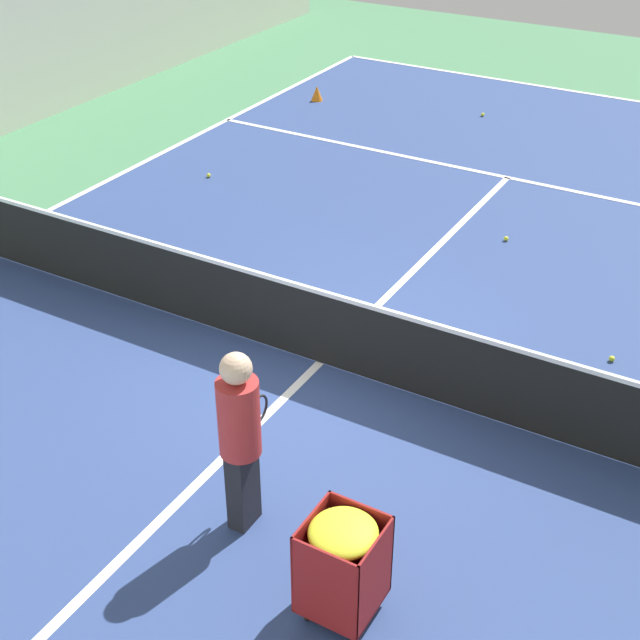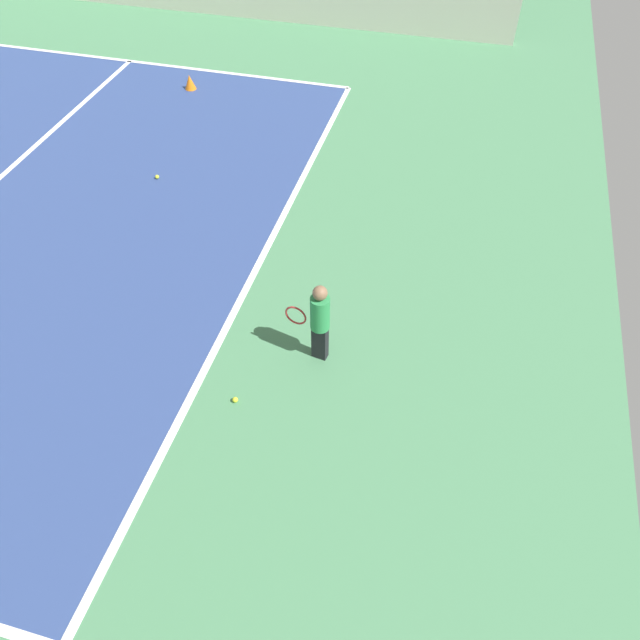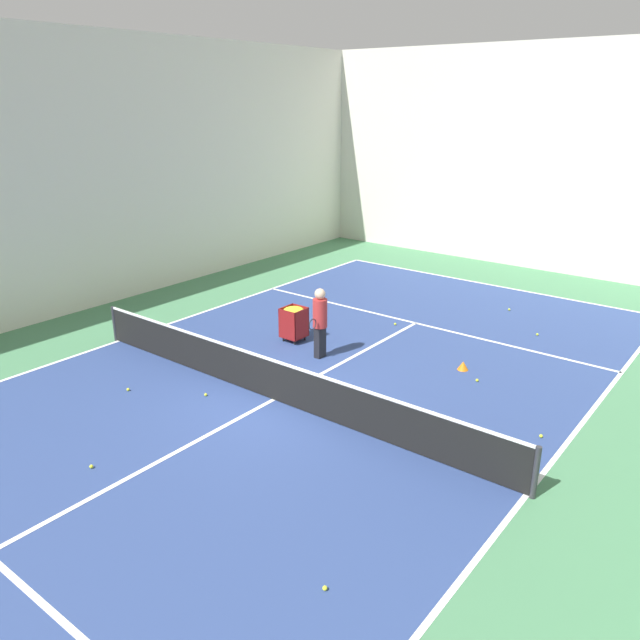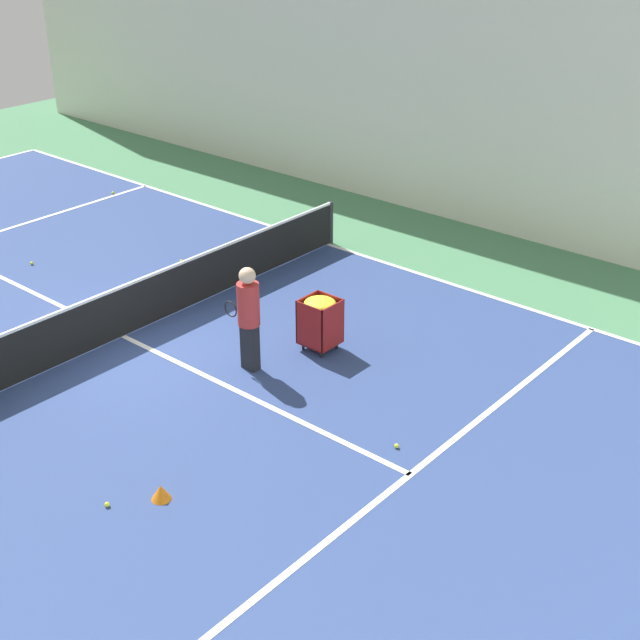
# 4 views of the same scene
# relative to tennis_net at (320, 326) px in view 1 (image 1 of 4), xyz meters

# --- Properties ---
(ground_plane) EXTENTS (32.55, 32.55, 0.00)m
(ground_plane) POSITION_rel_tennis_net_xyz_m (0.00, 0.00, -0.50)
(ground_plane) COLOR #477F56
(court_playing_area) EXTENTS (11.22, 22.42, 0.00)m
(court_playing_area) POSITION_rel_tennis_net_xyz_m (0.00, 0.00, -0.50)
(court_playing_area) COLOR navy
(court_playing_area) RESTS_ON ground
(line_baseline_near) EXTENTS (11.22, 0.10, 0.00)m
(line_baseline_near) POSITION_rel_tennis_net_xyz_m (0.00, -11.21, -0.49)
(line_baseline_near) COLOR white
(line_baseline_near) RESTS_ON ground
(line_service_near) EXTENTS (11.22, 0.10, 0.00)m
(line_service_near) POSITION_rel_tennis_net_xyz_m (0.00, -6.16, -0.49)
(line_service_near) COLOR white
(line_service_near) RESTS_ON ground
(line_centre_service) EXTENTS (0.10, 12.33, 0.00)m
(line_centre_service) POSITION_rel_tennis_net_xyz_m (0.00, 0.00, -0.49)
(line_centre_service) COLOR white
(line_centre_service) RESTS_ON ground
(tennis_net) EXTENTS (11.52, 0.10, 0.96)m
(tennis_net) POSITION_rel_tennis_net_xyz_m (0.00, 0.00, 0.00)
(tennis_net) COLOR #2D2D33
(tennis_net) RESTS_ON ground
(coach_at_net) EXTENTS (0.36, 0.68, 1.81)m
(coach_at_net) POSITION_rel_tennis_net_xyz_m (-0.66, 2.48, 0.54)
(coach_at_net) COLOR black
(coach_at_net) RESTS_ON ground
(ball_cart) EXTENTS (0.58, 0.59, 0.95)m
(ball_cart) POSITION_rel_tennis_net_xyz_m (-1.90, 2.93, 0.17)
(ball_cart) COLOR maroon
(ball_cart) RESTS_ON ground
(training_cone_1) EXTENTS (0.23, 0.23, 0.30)m
(training_cone_1) POSITION_rel_tennis_net_xyz_m (4.71, -8.03, -0.35)
(training_cone_1) COLOR orange
(training_cone_1) RESTS_ON ground
(tennis_ball_3) EXTENTS (0.07, 0.07, 0.07)m
(tennis_ball_3) POSITION_rel_tennis_net_xyz_m (-1.29, -0.79, -0.46)
(tennis_ball_3) COLOR yellow
(tennis_ball_3) RESTS_ON ground
(tennis_ball_5) EXTENTS (0.07, 0.07, 0.07)m
(tennis_ball_5) POSITION_rel_tennis_net_xyz_m (4.26, -3.72, -0.46)
(tennis_ball_5) COLOR yellow
(tennis_ball_5) RESTS_ON ground
(tennis_ball_6) EXTENTS (0.07, 0.07, 0.07)m
(tennis_ball_6) POSITION_rel_tennis_net_xyz_m (1.46, -8.80, -0.46)
(tennis_ball_6) COLOR yellow
(tennis_ball_6) RESTS_ON ground
(tennis_ball_9) EXTENTS (0.07, 0.07, 0.07)m
(tennis_ball_9) POSITION_rel_tennis_net_xyz_m (-2.85, -1.69, -0.46)
(tennis_ball_9) COLOR yellow
(tennis_ball_9) RESTS_ON ground
(tennis_ball_11) EXTENTS (0.07, 0.07, 0.07)m
(tennis_ball_11) POSITION_rel_tennis_net_xyz_m (-0.77, -3.97, -0.46)
(tennis_ball_11) COLOR yellow
(tennis_ball_11) RESTS_ON ground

